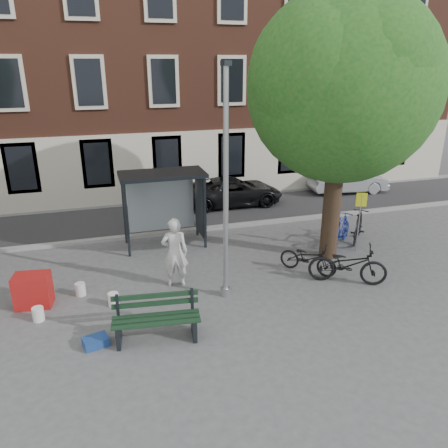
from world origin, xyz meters
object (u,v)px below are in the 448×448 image
painter (175,252)px  bus_shelter (174,191)px  bike_c (308,258)px  red_stand (33,290)px  bench (156,320)px  notice_sign (360,208)px  bike_d (358,226)px  car_dark (233,191)px  bike_a (348,264)px  lamppost (226,199)px  car_silver (348,180)px  bike_b (341,230)px

painter → bus_shelter: bearing=-91.9°
bike_c → red_stand: (-7.82, 0.30, -0.02)m
bench → notice_sign: notice_sign is taller
bus_shelter → bike_d: 6.68m
bike_c → car_dark: 7.15m
bench → bike_a: 5.83m
painter → bench: 2.66m
bench → bike_c: bench is taller
bus_shelter → red_stand: (-4.39, -3.16, -1.47)m
lamppost → bike_d: size_ratio=3.32×
lamppost → bike_a: bearing=-4.7°
car_silver → notice_sign: notice_sign is taller
bike_d → bench: bearing=66.8°
car_dark → notice_sign: 6.67m
bike_a → car_dark: bearing=34.0°
car_dark → car_silver: bearing=-86.5°
lamppost → car_silver: lamppost is taller
bus_shelter → bike_b: bus_shelter is taller
painter → red_stand: bearing=9.7°
lamppost → bike_b: bearing=24.3°
bus_shelter → car_silver: bus_shelter is taller
painter → red_stand: size_ratio=2.27×
painter → car_silver: painter is taller
painter → red_stand: 3.85m
bus_shelter → car_dark: bus_shelter is taller
bike_b → bike_d: bearing=-117.7°
bike_c → car_dark: (-0.09, 7.15, 0.15)m
car_dark → car_silver: 6.02m
bike_a → notice_sign: notice_sign is taller
bike_b → car_silver: bearing=-75.4°
painter → bike_a: size_ratio=0.92×
car_silver → red_stand: 15.47m
bike_c → car_silver: (5.93, 7.39, 0.16)m
bike_b → bike_c: bike_b is taller
bus_shelter → painter: bearing=-100.8°
car_dark → notice_sign: (2.45, -6.14, 0.90)m
car_dark → red_stand: (-7.73, -6.85, -0.17)m
lamppost → notice_sign: 5.58m
bus_shelter → notice_sign: bus_shelter is taller
bike_d → red_stand: bike_d is taller
bench → bike_b: bike_b is taller
lamppost → car_dark: lamppost is taller
bike_a → red_stand: 8.69m
painter → notice_sign: bearing=-165.3°
bike_b → red_stand: size_ratio=2.11×
bike_a → bike_d: bearing=-10.1°
bike_a → notice_sign: (1.58, 1.95, 0.93)m
bench → bike_d: bearing=33.2°
painter → bike_b: painter is taller
bike_b → bench: bearing=75.6°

